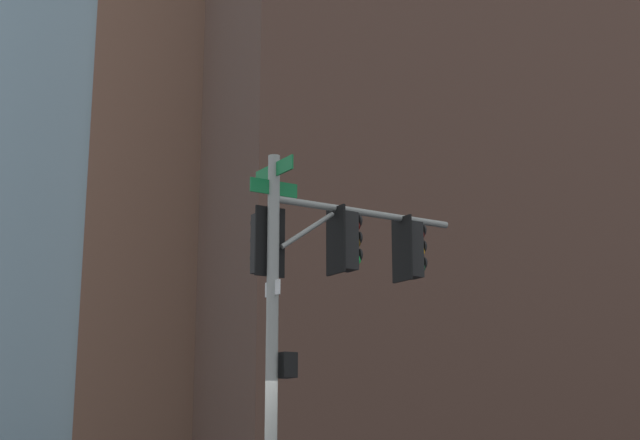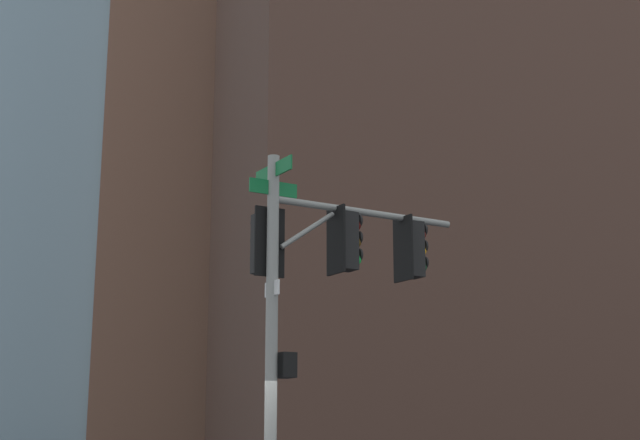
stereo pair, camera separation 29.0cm
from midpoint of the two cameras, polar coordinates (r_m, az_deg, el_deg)
name	(u,v)px [view 2 (the right image)]	position (r m, az deg, el deg)	size (l,w,h in m)	color
signal_pole_assembly	(321,272)	(15.61, 0.62, -3.20)	(3.90, 1.83, 6.19)	gray
building_brick_midblock	(307,152)	(69.23, -0.67, 4.19)	(16.35, 14.74, 44.56)	brown
building_glass_tower	(110,68)	(75.76, -12.61, 9.06)	(30.78, 28.47, 59.75)	#8CB2C6
building_brick_farside	(243,106)	(68.81, -4.62, 6.96)	(19.12, 19.98, 50.52)	#845B47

